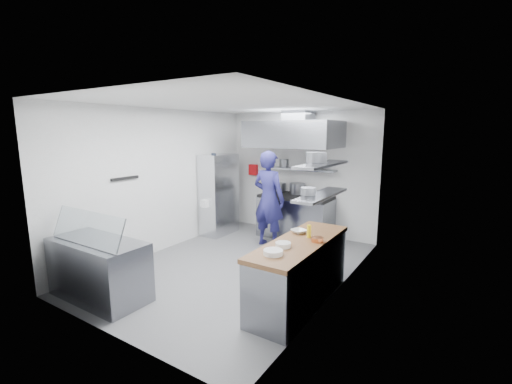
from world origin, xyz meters
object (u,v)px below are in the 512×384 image
Objects in this scene: wire_rack at (219,194)px; display_case at (99,269)px; gas_range at (295,218)px; chef at (269,199)px.

display_case is (0.53, -3.41, -0.50)m from wire_rack.
gas_range is 1.07× the size of display_case.
wire_rack is 3.49m from display_case.
chef is at bearing -104.84° from gas_range.
display_case is at bearing -81.17° from wire_rack.
display_case is at bearing 79.41° from chef.
gas_range reaches higher than display_case.
display_case is (-1.10, -4.10, -0.03)m from gas_range.
chef is at bearing 74.94° from display_case.
wire_rack reaches higher than display_case.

